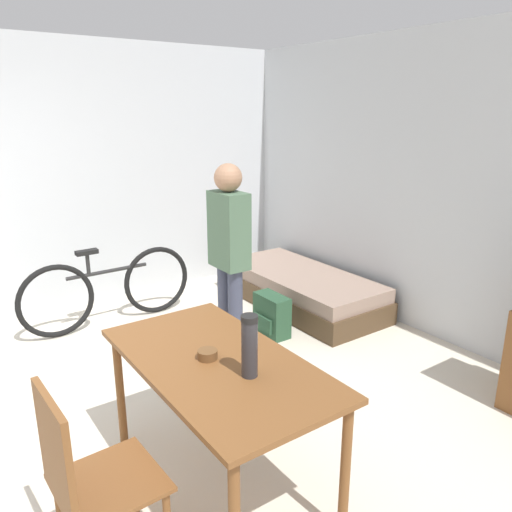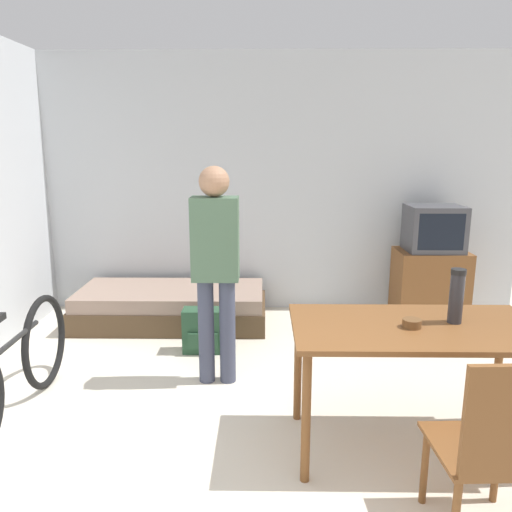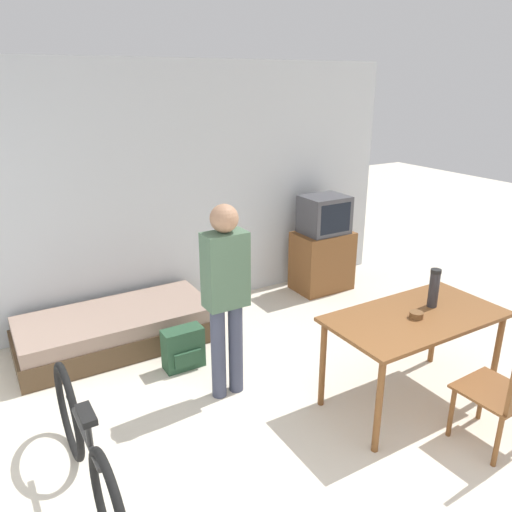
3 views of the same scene
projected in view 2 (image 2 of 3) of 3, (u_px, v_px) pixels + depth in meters
wall_back at (260, 185)px, 5.28m from camera, size 5.52×0.06×2.70m
daybed at (172, 306)px, 5.03m from camera, size 1.88×0.85×0.36m
tv at (431, 269)px, 5.02m from camera, size 0.69×0.47×1.19m
dining_table at (415, 340)px, 2.85m from camera, size 1.41×0.75×0.78m
wooden_chair at (496, 444)px, 2.15m from camera, size 0.46×0.46×0.93m
bicycle at (13, 370)px, 3.21m from camera, size 0.08×1.69×0.78m
person_standing at (216, 261)px, 3.63m from camera, size 0.34×0.22×1.63m
thermos_flask at (457, 294)px, 2.83m from camera, size 0.08×0.08×0.32m
mate_bowl at (412, 323)px, 2.79m from camera, size 0.10×0.10×0.05m
backpack at (204, 331)px, 4.34m from camera, size 0.36×0.21×0.39m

